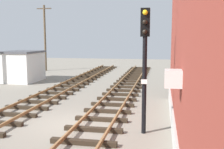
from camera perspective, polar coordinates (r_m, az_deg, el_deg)
name	(u,v)px	position (r m, az deg, el deg)	size (l,w,h in m)	color
ground_plane	(70,124)	(12.51, -8.88, -10.42)	(80.00, 80.00, 0.00)	gray
track_near_building	(97,123)	(12.11, -3.11, -10.30)	(2.50, 49.02, 0.32)	#2D2319
track_centre	(5,118)	(13.86, -21.71, -8.54)	(2.50, 49.02, 0.32)	#2D2319
signal_mast	(145,56)	(10.71, 6.97, 3.94)	(0.36, 0.40, 5.03)	black
control_hut	(22,66)	(25.67, -18.52, 1.71)	(3.00, 3.80, 2.76)	silver
parked_car_black	(16,64)	(33.73, -19.78, 2.14)	(4.20, 2.04, 1.76)	black
parked_car_green	(6,62)	(36.92, -21.67, 2.48)	(4.20, 2.04, 1.76)	#1E6B38
utility_pole_far	(45,37)	(33.43, -14.06, 7.79)	(1.80, 0.24, 7.80)	brown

